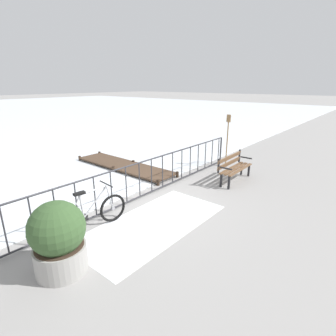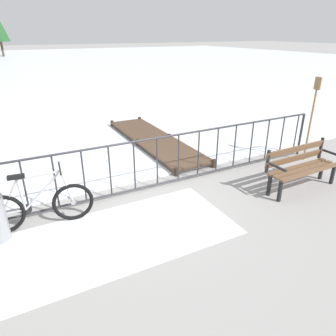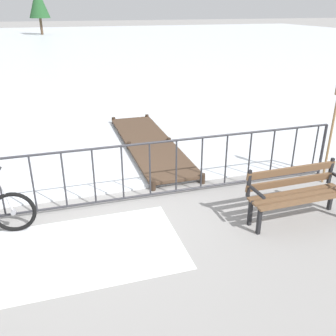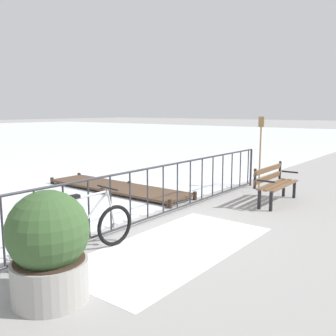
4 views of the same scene
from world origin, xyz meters
name	(u,v)px [view 2 (image 2 of 4)]	position (x,y,z in m)	size (l,w,h in m)	color
ground_plane	(136,193)	(0.00, 0.00, 0.00)	(160.00, 160.00, 0.00)	gray
frozen_pond	(20,65)	(0.00, 28.40, 0.01)	(80.00, 56.00, 0.03)	silver
snow_patch	(120,236)	(-0.76, -1.20, 0.00)	(3.62, 1.71, 0.01)	white
railing_fence	(134,166)	(0.00, 0.00, 0.56)	(9.06, 0.06, 1.07)	#2D2D33
bicycle_near_railing	(38,206)	(-1.78, -0.34, 0.37)	(1.71, 0.52, 0.97)	black
park_bench	(301,164)	(2.98, -1.31, 0.51)	(1.61, 0.51, 0.89)	brown
oar_upright	(312,114)	(4.33, -0.34, 1.14)	(0.04, 0.16, 1.98)	#937047
wooden_dock	(154,139)	(1.58, 2.48, 0.12)	(1.10, 4.47, 0.20)	#4C3828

